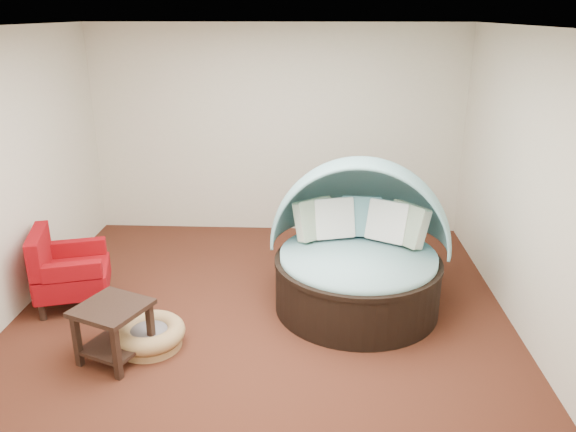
{
  "coord_description": "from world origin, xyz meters",
  "views": [
    {
      "loc": [
        0.5,
        -4.99,
        2.92
      ],
      "look_at": [
        0.24,
        0.6,
        0.88
      ],
      "focal_mm": 35.0,
      "sensor_mm": 36.0,
      "label": 1
    }
  ],
  "objects_px": {
    "pet_basket": "(149,335)",
    "side_table": "(114,325)",
    "canopy_daybed": "(359,240)",
    "red_armchair": "(67,270)"
  },
  "relations": [
    {
      "from": "canopy_daybed",
      "to": "side_table",
      "type": "xyz_separation_m",
      "value": [
        -2.21,
        -1.13,
        -0.38
      ]
    },
    {
      "from": "pet_basket",
      "to": "red_armchair",
      "type": "height_order",
      "value": "red_armchair"
    },
    {
      "from": "side_table",
      "to": "canopy_daybed",
      "type": "bearing_deg",
      "value": 27.08
    },
    {
      "from": "pet_basket",
      "to": "red_armchair",
      "type": "bearing_deg",
      "value": 144.55
    },
    {
      "from": "red_armchair",
      "to": "side_table",
      "type": "xyz_separation_m",
      "value": [
        0.83,
        -0.97,
        -0.04
      ]
    },
    {
      "from": "red_armchair",
      "to": "side_table",
      "type": "distance_m",
      "value": 1.27
    },
    {
      "from": "pet_basket",
      "to": "side_table",
      "type": "xyz_separation_m",
      "value": [
        -0.24,
        -0.21,
        0.22
      ]
    },
    {
      "from": "canopy_daybed",
      "to": "side_table",
      "type": "distance_m",
      "value": 2.51
    },
    {
      "from": "canopy_daybed",
      "to": "red_armchair",
      "type": "distance_m",
      "value": 3.06
    },
    {
      "from": "canopy_daybed",
      "to": "side_table",
      "type": "relative_size",
      "value": 2.69
    }
  ]
}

